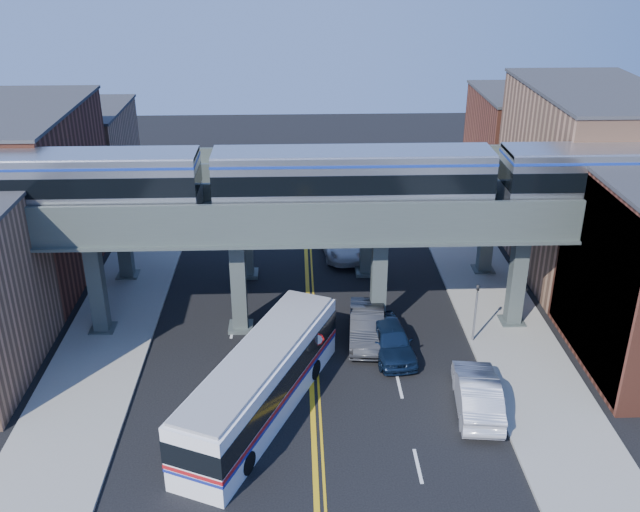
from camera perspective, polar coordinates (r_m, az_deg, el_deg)
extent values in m
plane|color=black|center=(35.43, -0.58, -12.35)|extent=(120.00, 120.00, 0.00)
cube|color=gray|center=(45.08, -15.75, -4.39)|extent=(5.00, 70.00, 0.16)
cube|color=gray|center=(45.41, 13.78, -3.93)|extent=(5.00, 70.00, 0.16)
cube|color=brown|center=(50.25, -22.79, 4.44)|extent=(8.00, 14.00, 11.00)
cube|color=#A47255|center=(62.39, -18.73, 7.38)|extent=(8.00, 10.00, 8.00)
cube|color=#A47255|center=(50.56, 20.43, 5.55)|extent=(8.00, 14.00, 12.00)
cube|color=brown|center=(62.63, 16.03, 8.28)|extent=(8.00, 10.00, 9.00)
cube|color=teal|center=(39.31, 20.95, -1.99)|extent=(0.10, 9.50, 9.50)
cube|color=#444F4E|center=(42.17, -17.44, -2.25)|extent=(0.85, 0.85, 6.00)
cube|color=#444F4E|center=(40.75, -6.53, -2.16)|extent=(0.85, 0.85, 6.00)
cube|color=#444F4E|center=(40.88, 4.72, -1.99)|extent=(0.85, 0.85, 6.00)
cube|color=#444F4E|center=(42.54, 15.49, -1.75)|extent=(0.85, 0.85, 6.00)
cube|color=#454F4A|center=(39.07, -0.93, 2.75)|extent=(52.00, 3.60, 1.40)
cube|color=#444F4E|center=(48.31, -15.46, 1.54)|extent=(0.85, 0.85, 6.00)
cube|color=#444F4E|center=(47.08, -5.95, 1.72)|extent=(0.85, 0.85, 6.00)
cube|color=#444F4E|center=(47.18, 3.79, 1.86)|extent=(0.85, 0.85, 6.00)
cube|color=#444F4E|center=(48.63, 13.21, 1.95)|extent=(0.85, 0.85, 6.00)
cube|color=#454F4A|center=(45.63, -1.11, 6.07)|extent=(52.00, 3.60, 1.40)
cube|color=black|center=(39.55, -13.36, 3.61)|extent=(2.14, 2.14, 0.24)
cube|color=silver|center=(40.21, -20.26, 5.63)|extent=(14.81, 2.82, 3.12)
cube|color=black|center=(40.17, -20.29, 5.83)|extent=(14.83, 2.88, 1.07)
cube|color=black|center=(38.80, -4.44, 3.82)|extent=(2.14, 2.14, 0.24)
cube|color=black|center=(39.53, 9.45, 3.95)|extent=(2.14, 2.14, 0.24)
cube|color=silver|center=(38.31, 2.62, 6.26)|extent=(14.81, 2.82, 3.12)
cube|color=black|center=(38.26, 2.62, 6.47)|extent=(14.83, 2.88, 1.07)
cube|color=black|center=(41.18, 17.86, 3.92)|extent=(2.14, 2.14, 0.24)
cube|color=silver|center=(42.49, 24.21, 5.96)|extent=(14.81, 2.82, 3.12)
cube|color=black|center=(42.45, 24.25, 6.15)|extent=(14.83, 2.88, 1.07)
cylinder|color=slate|center=(37.22, -0.25, -8.13)|extent=(0.09, 0.09, 2.30)
cylinder|color=red|center=(36.63, -0.25, -6.69)|extent=(0.76, 0.04, 0.76)
cylinder|color=slate|center=(40.74, 12.28, -4.87)|extent=(0.12, 0.12, 3.20)
imported|color=black|center=(39.78, 12.54, -2.30)|extent=(0.15, 0.18, 0.90)
cube|color=white|center=(34.58, -4.73, -10.13)|extent=(7.64, 12.72, 3.28)
cube|color=black|center=(34.34, -4.76, -9.55)|extent=(7.71, 12.78, 1.11)
cube|color=#B21419|center=(34.77, -4.71, -10.56)|extent=(7.70, 12.77, 0.19)
cylinder|color=black|center=(32.46, -7.93, -15.51)|extent=(3.03, 2.12, 1.06)
cylinder|color=black|center=(37.85, -2.28, -8.66)|extent=(3.03, 2.12, 1.06)
imported|color=#0D1B32|center=(39.43, 5.69, -6.65)|extent=(2.67, 5.37, 1.76)
imported|color=#29292B|center=(40.55, 3.77, -5.58)|extent=(2.37, 5.62, 1.81)
imported|color=silver|center=(50.93, 1.72, 1.03)|extent=(3.46, 6.18, 1.63)
imported|color=#B8B9BD|center=(57.44, 2.09, 3.81)|extent=(2.32, 5.29, 1.51)
imported|color=silver|center=(35.87, 12.48, -10.68)|extent=(2.55, 5.79, 1.85)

